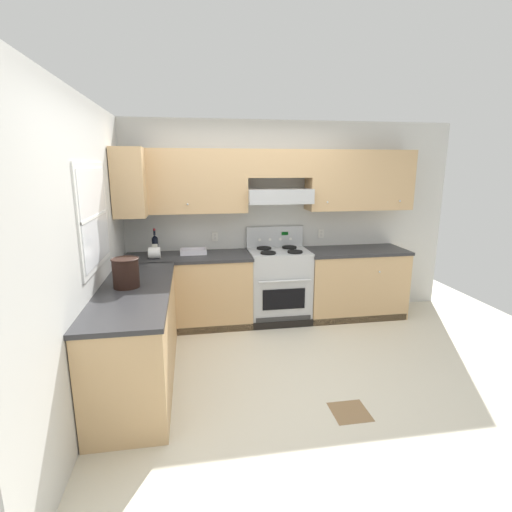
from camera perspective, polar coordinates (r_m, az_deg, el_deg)
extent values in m
plane|color=beige|center=(4.03, 2.01, -16.28)|extent=(7.04, 7.04, 0.00)
cube|color=olive|center=(3.52, 13.68, -21.42)|extent=(0.30, 0.30, 0.01)
cube|color=silver|center=(5.24, 3.53, 5.37)|extent=(4.68, 0.12, 2.55)
cube|color=tan|center=(4.82, -10.17, 10.80)|extent=(1.45, 0.34, 0.76)
cube|color=tan|center=(5.29, 15.03, 10.74)|extent=(1.38, 0.34, 0.76)
cube|color=tan|center=(4.94, 3.26, 13.46)|extent=(0.80, 0.34, 0.34)
cube|color=#B7BABC|center=(4.91, 3.31, 8.91)|extent=(0.80, 0.46, 0.17)
cube|color=#B7BABC|center=(4.71, 3.89, 7.80)|extent=(0.80, 0.03, 0.04)
sphere|color=silver|center=(4.66, -10.06, 7.52)|extent=(0.02, 0.02, 0.02)
sphere|color=silver|center=(4.95, 10.51, 7.82)|extent=(0.02, 0.02, 0.02)
sphere|color=silver|center=(5.37, 20.48, 7.61)|extent=(0.02, 0.02, 0.02)
cube|color=silver|center=(5.07, -6.07, 2.84)|extent=(0.08, 0.01, 0.12)
cube|color=silver|center=(5.07, -6.07, 3.08)|extent=(0.03, 0.00, 0.03)
cube|color=silver|center=(5.07, -6.06, 2.59)|extent=(0.03, 0.00, 0.03)
cube|color=silver|center=(5.36, 9.59, 3.27)|extent=(0.08, 0.01, 0.12)
cube|color=silver|center=(5.35, 9.62, 3.49)|extent=(0.03, 0.00, 0.03)
cube|color=silver|center=(5.36, 9.60, 3.03)|extent=(0.03, 0.00, 0.03)
cube|color=silver|center=(3.72, -23.43, 1.15)|extent=(0.12, 4.00, 2.55)
cube|color=white|center=(3.66, -23.00, 5.39)|extent=(0.04, 1.00, 0.92)
cube|color=white|center=(3.65, -22.69, 5.41)|extent=(0.01, 0.90, 0.82)
cube|color=white|center=(3.65, -22.65, 5.41)|extent=(0.01, 0.90, 0.02)
cube|color=tan|center=(4.69, -17.97, 10.32)|extent=(0.34, 0.64, 0.76)
cube|color=tan|center=(4.93, -9.75, -5.31)|extent=(1.52, 0.61, 0.87)
cube|color=#2D2D30|center=(4.81, -9.96, -0.15)|extent=(1.54, 0.63, 0.04)
cube|color=tan|center=(5.36, 14.21, -4.01)|extent=(1.29, 0.61, 0.87)
cube|color=#2D2D30|center=(5.25, 14.48, 0.74)|extent=(1.32, 0.63, 0.04)
cube|color=black|center=(4.91, 2.75, -10.09)|extent=(3.54, 0.06, 0.09)
sphere|color=silver|center=(4.57, -13.68, -3.77)|extent=(0.03, 0.03, 0.03)
sphere|color=silver|center=(5.11, 17.77, -2.25)|extent=(0.03, 0.03, 0.03)
cube|color=tan|center=(3.80, -17.04, -11.42)|extent=(0.61, 1.89, 0.87)
cube|color=#2D2D30|center=(3.64, -17.52, -4.87)|extent=(0.63, 1.91, 0.04)
cube|color=black|center=(3.95, -12.52, -16.53)|extent=(0.06, 1.85, 0.09)
cube|color=#B7BABC|center=(5.05, 3.36, -4.48)|extent=(0.76, 0.58, 0.91)
cube|color=black|center=(4.80, 4.13, -6.38)|extent=(0.53, 0.01, 0.26)
cylinder|color=silver|center=(4.70, 4.25, -3.71)|extent=(0.65, 0.02, 0.02)
cube|color=#333333|center=(4.90, 4.07, -9.52)|extent=(0.70, 0.01, 0.11)
cube|color=#B7BABC|center=(4.93, 3.43, 0.67)|extent=(0.76, 0.58, 0.02)
cube|color=#B7BABC|center=(5.16, 2.78, 2.79)|extent=(0.76, 0.04, 0.29)
cube|color=#053F0C|center=(5.16, 4.27, 3.34)|extent=(0.09, 0.01, 0.04)
cylinder|color=black|center=(4.75, 1.81, 0.47)|extent=(0.19, 0.19, 0.02)
cylinder|color=black|center=(4.76, 1.81, 0.40)|extent=(0.07, 0.07, 0.01)
cylinder|color=black|center=(4.83, 5.77, 0.61)|extent=(0.19, 0.19, 0.02)
cylinder|color=black|center=(4.83, 5.77, 0.54)|extent=(0.07, 0.07, 0.01)
cylinder|color=black|center=(5.02, 1.19, 1.16)|extent=(0.19, 0.19, 0.02)
cylinder|color=black|center=(5.02, 1.19, 1.09)|extent=(0.07, 0.07, 0.01)
cylinder|color=black|center=(5.10, 4.95, 1.28)|extent=(0.19, 0.19, 0.02)
cylinder|color=black|center=(5.10, 4.95, 1.22)|extent=(0.07, 0.07, 0.01)
cylinder|color=white|center=(5.11, 0.53, 2.41)|extent=(0.04, 0.02, 0.04)
cylinder|color=white|center=(5.13, 2.07, 2.46)|extent=(0.04, 0.02, 0.04)
cylinder|color=white|center=(5.16, 3.60, 2.50)|extent=(0.04, 0.02, 0.04)
cylinder|color=white|center=(5.20, 5.12, 2.54)|extent=(0.04, 0.02, 0.04)
cylinder|color=black|center=(4.86, -14.64, 1.31)|extent=(0.08, 0.08, 0.22)
cone|color=black|center=(4.84, -14.73, 2.78)|extent=(0.08, 0.08, 0.04)
cylinder|color=black|center=(4.83, -14.77, 3.46)|extent=(0.03, 0.03, 0.08)
cylinder|color=maroon|center=(4.82, -14.79, 3.82)|extent=(0.03, 0.03, 0.02)
cube|color=silver|center=(4.82, -14.68, 1.16)|extent=(0.07, 0.00, 0.10)
cube|color=silver|center=(4.90, -9.20, 0.44)|extent=(0.26, 0.19, 0.02)
cube|color=silver|center=(4.79, -9.19, 0.40)|extent=(0.32, 0.01, 0.06)
cube|color=silver|center=(5.00, -9.22, 0.95)|extent=(0.32, 0.01, 0.06)
cube|color=silver|center=(4.90, -11.02, 0.61)|extent=(0.01, 0.21, 0.06)
cube|color=silver|center=(4.90, -7.39, 0.75)|extent=(0.01, 0.21, 0.06)
cylinder|color=black|center=(3.65, -18.65, -2.39)|extent=(0.23, 0.23, 0.27)
torus|color=black|center=(3.62, -18.80, -0.42)|extent=(0.24, 0.24, 0.01)
cylinder|color=white|center=(4.73, -14.76, 0.45)|extent=(0.13, 0.13, 0.13)
cylinder|color=#9E7A51|center=(4.73, -15.58, 0.41)|extent=(0.01, 0.04, 0.04)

